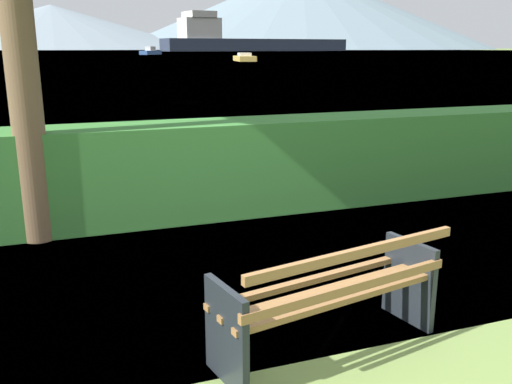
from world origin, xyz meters
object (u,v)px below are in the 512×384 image
Objects in this scene: cargo_ship_large at (244,41)px; fishing_boat_near at (151,52)px; sailboat_mid at (245,58)px; park_bench at (331,296)px.

cargo_ship_large is 14.08× the size of fishing_boat_near.
sailboat_mid is (-71.50, -212.97, -5.15)m from cargo_ship_large.
fishing_boat_near reaches higher than park_bench.
sailboat_mid is (1.27, -82.51, -0.33)m from fishing_boat_near.
park_bench is 85.17m from sailboat_mid.
cargo_ship_large is 224.71m from sailboat_mid.
cargo_ship_large is at bearing 71.55° from park_bench.
fishing_boat_near reaches higher than sailboat_mid.
cargo_ship_large is 13.73× the size of sailboat_mid.
cargo_ship_large reaches higher than fishing_boat_near.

